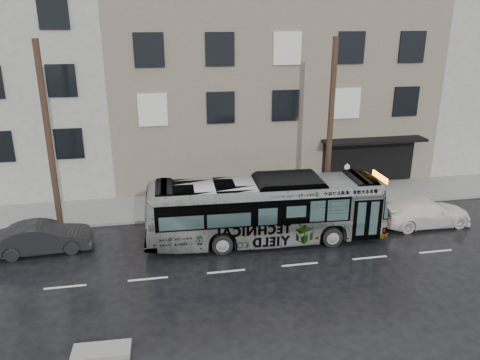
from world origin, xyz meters
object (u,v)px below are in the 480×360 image
at_px(utility_pole_front, 330,126).
at_px(dark_sedan, 44,238).
at_px(sign_post, 345,184).
at_px(white_sedan, 424,212).
at_px(utility_pole_rear, 49,138).
at_px(bus, 265,210).

height_order(utility_pole_front, dark_sedan, utility_pole_front).
distance_m(sign_post, white_sedan, 4.33).
xyz_separation_m(utility_pole_rear, bus, (9.77, -3.21, -3.10)).
bearing_deg(bus, utility_pole_rear, 73.98).
xyz_separation_m(sign_post, white_sedan, (3.03, -3.02, -0.66)).
bearing_deg(utility_pole_rear, white_sedan, -9.45).
relative_size(utility_pole_rear, sign_post, 3.75).
relative_size(white_sedan, dark_sedan, 1.13).
bearing_deg(bus, dark_sedan, 88.26).
distance_m(utility_pole_rear, sign_post, 15.46).
xyz_separation_m(utility_pole_front, white_sedan, (4.13, -3.02, -3.96)).
height_order(utility_pole_rear, white_sedan, utility_pole_rear).
bearing_deg(utility_pole_rear, bus, -18.21).
bearing_deg(white_sedan, dark_sedan, 87.96).
bearing_deg(sign_post, utility_pole_rear, 180.00).
bearing_deg(white_sedan, utility_pole_front, 53.36).
height_order(utility_pole_rear, sign_post, utility_pole_rear).
height_order(sign_post, bus, bus).
relative_size(utility_pole_front, dark_sedan, 2.15).
bearing_deg(utility_pole_rear, utility_pole_front, 0.00).
xyz_separation_m(bus, dark_sedan, (-10.02, 0.69, -0.86)).
relative_size(sign_post, bus, 0.22).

